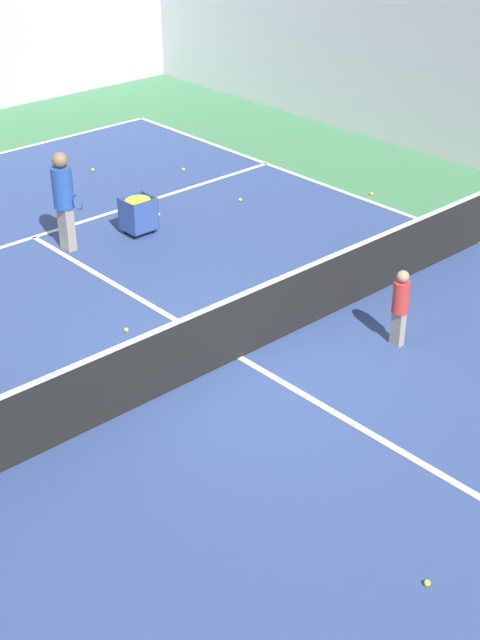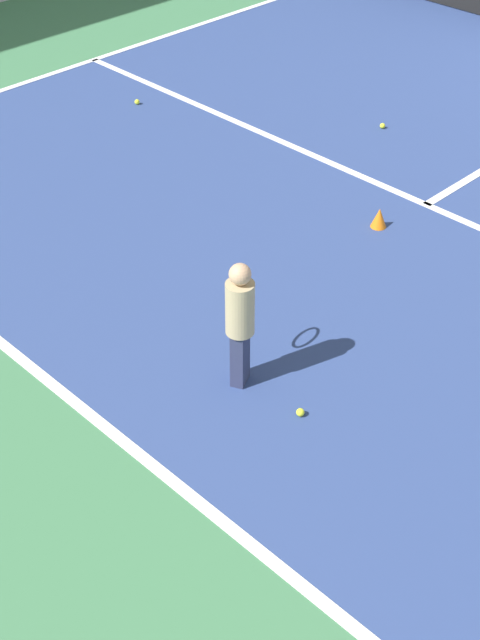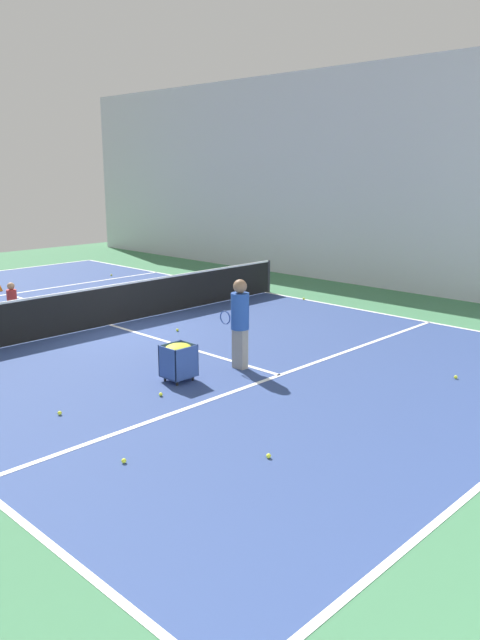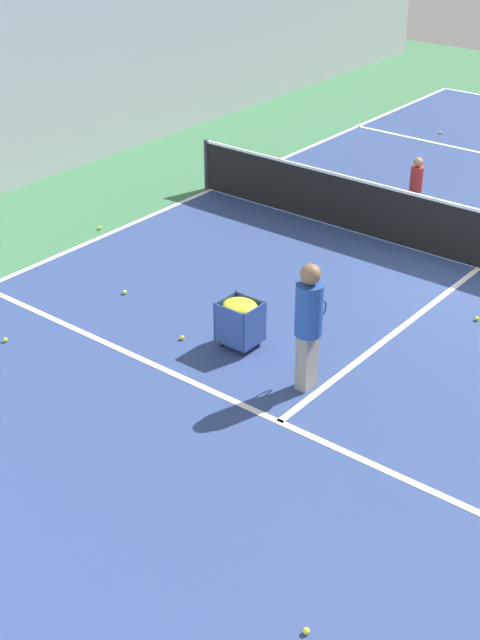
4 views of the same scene
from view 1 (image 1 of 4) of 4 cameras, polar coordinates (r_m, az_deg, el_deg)
ground_plane at (r=12.81m, az=0.00°, el=-2.43°), size 31.06×31.06×0.00m
court_playing_area at (r=12.80m, az=0.00°, el=-2.42°), size 11.90×20.65×0.00m
line_service_far at (r=16.95m, az=-13.07°, el=5.19°), size 11.90×0.10×0.00m
line_centre_service at (r=12.80m, az=0.00°, el=-2.41°), size 0.10×11.36×0.00m
tennis_net at (r=12.53m, az=0.00°, el=-0.34°), size 12.20×0.10×1.04m
coach_at_net at (r=15.95m, az=-11.23°, el=7.85°), size 0.37×0.69×1.81m
child_midcourt at (r=13.00m, az=10.23°, el=1.09°), size 0.25×0.25×1.20m
ball_cart at (r=16.60m, az=-6.55°, el=7.14°), size 0.56×0.50×0.72m
tennis_ball_0 at (r=17.50m, az=-5.24°, el=6.74°), size 0.07×0.07×0.07m
tennis_ball_2 at (r=20.03m, az=-9.41°, el=9.47°), size 0.07×0.07×0.07m
tennis_ball_5 at (r=13.53m, az=-7.30°, el=-0.63°), size 0.07×0.07×0.07m
tennis_ball_8 at (r=18.13m, az=0.01°, el=7.70°), size 0.07×0.07×0.07m
tennis_ball_9 at (r=9.56m, az=11.89°, el=-16.14°), size 0.07×0.07×0.07m
tennis_ball_10 at (r=19.83m, az=-3.65°, el=9.60°), size 0.07×0.07×0.07m
tennis_ball_12 at (r=18.64m, az=8.41°, el=8.01°), size 0.07×0.07×0.07m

